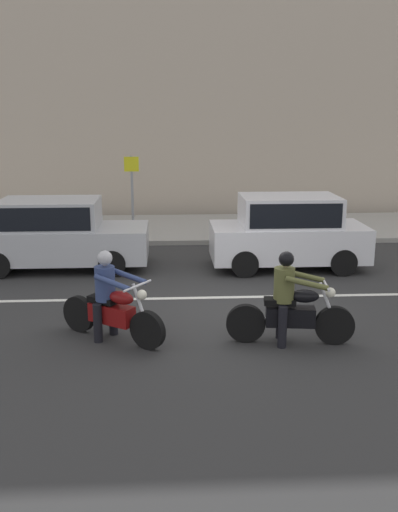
# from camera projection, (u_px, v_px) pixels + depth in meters

# --- Properties ---
(ground_plane) EXTENTS (80.00, 80.00, 0.00)m
(ground_plane) POSITION_uv_depth(u_px,v_px,m) (227.00, 312.00, 11.12)
(ground_plane) COLOR #2D2D2D
(sidewalk_slab) EXTENTS (40.00, 4.40, 0.14)m
(sidewalk_slab) POSITION_uv_depth(u_px,v_px,m) (202.00, 228.00, 18.85)
(sidewalk_slab) COLOR #99968E
(sidewalk_slab) RESTS_ON ground_plane
(building_facade) EXTENTS (40.00, 1.40, 9.05)m
(building_facade) POSITION_uv_depth(u_px,v_px,m) (196.00, 91.00, 21.06)
(building_facade) COLOR #B7A893
(building_facade) RESTS_ON ground_plane
(lane_marking_stripe) EXTENTS (18.00, 0.14, 0.01)m
(lane_marking_stripe) POSITION_uv_depth(u_px,v_px,m) (223.00, 297.00, 11.99)
(lane_marking_stripe) COLOR silver
(lane_marking_stripe) RESTS_ON ground_plane
(motorcycle_with_rider_olive) EXTENTS (2.13, 0.72, 1.58)m
(motorcycle_with_rider_olive) POSITION_uv_depth(u_px,v_px,m) (290.00, 306.00, 9.48)
(motorcycle_with_rider_olive) COLOR black
(motorcycle_with_rider_olive) RESTS_ON ground_plane
(motorcycle_with_rider_denim_blue) EXTENTS (1.83, 1.31, 1.55)m
(motorcycle_with_rider_denim_blue) POSITION_uv_depth(u_px,v_px,m) (111.00, 304.00, 9.63)
(motorcycle_with_rider_denim_blue) COLOR black
(motorcycle_with_rider_denim_blue) RESTS_ON ground_plane
(parked_hatchback_white) EXTENTS (3.78, 1.76, 1.80)m
(parked_hatchback_white) POSITION_uv_depth(u_px,v_px,m) (288.00, 231.00, 14.08)
(parked_hatchback_white) COLOR silver
(parked_hatchback_white) RESTS_ON ground_plane
(parked_sedan_silver) EXTENTS (4.28, 1.82, 1.72)m
(parked_sedan_silver) POSITION_uv_depth(u_px,v_px,m) (56.00, 234.00, 14.02)
(parked_sedan_silver) COLOR #B2B5BA
(parked_sedan_silver) RESTS_ON ground_plane
(street_sign_post) EXTENTS (0.44, 0.08, 2.36)m
(street_sign_post) POSITION_uv_depth(u_px,v_px,m) (132.00, 186.00, 17.40)
(street_sign_post) COLOR gray
(street_sign_post) RESTS_ON sidewalk_slab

